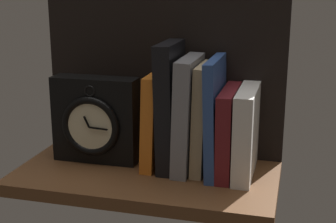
% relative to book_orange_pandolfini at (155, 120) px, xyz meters
% --- Properties ---
extents(ground_plane, '(0.52, 0.27, 0.03)m').
position_rel_book_orange_pandolfini_xyz_m(ground_plane, '(-0.01, -0.04, -0.11)').
color(ground_plane, brown).
extents(back_panel, '(0.52, 0.01, 0.40)m').
position_rel_book_orange_pandolfini_xyz_m(back_panel, '(-0.01, 0.09, 0.10)').
color(back_panel, black).
rests_on(back_panel, ground_plane).
extents(book_orange_pandolfini, '(0.03, 0.12, 0.19)m').
position_rel_book_orange_pandolfini_xyz_m(book_orange_pandolfini, '(0.00, 0.00, 0.00)').
color(book_orange_pandolfini, orange).
rests_on(book_orange_pandolfini, ground_plane).
extents(book_black_skeptic, '(0.04, 0.13, 0.26)m').
position_rel_book_orange_pandolfini_xyz_m(book_black_skeptic, '(0.03, 0.00, 0.03)').
color(book_black_skeptic, black).
rests_on(book_black_skeptic, ground_plane).
extents(book_gray_chess, '(0.04, 0.14, 0.23)m').
position_rel_book_orange_pandolfini_xyz_m(book_gray_chess, '(0.07, 0.00, 0.02)').
color(book_gray_chess, gray).
rests_on(book_gray_chess, ground_plane).
extents(book_tan_shortstories, '(0.03, 0.12, 0.22)m').
position_rel_book_orange_pandolfini_xyz_m(book_tan_shortstories, '(0.10, 0.00, 0.01)').
color(book_tan_shortstories, tan).
rests_on(book_tan_shortstories, ground_plane).
extents(book_blue_modern, '(0.03, 0.16, 0.23)m').
position_rel_book_orange_pandolfini_xyz_m(book_blue_modern, '(0.12, 0.00, 0.02)').
color(book_blue_modern, '#2D4C8E').
rests_on(book_blue_modern, ground_plane).
extents(book_maroon_dawkins, '(0.03, 0.16, 0.17)m').
position_rel_book_orange_pandolfini_xyz_m(book_maroon_dawkins, '(0.15, 0.00, -0.01)').
color(book_maroon_dawkins, maroon).
rests_on(book_maroon_dawkins, ground_plane).
extents(book_white_catcher, '(0.04, 0.16, 0.17)m').
position_rel_book_orange_pandolfini_xyz_m(book_white_catcher, '(0.19, 0.00, -0.01)').
color(book_white_catcher, silver).
rests_on(book_white_catcher, ground_plane).
extents(framed_clock, '(0.18, 0.06, 0.18)m').
position_rel_book_orange_pandolfini_xyz_m(framed_clock, '(-0.13, -0.01, -0.01)').
color(framed_clock, black).
rests_on(framed_clock, ground_plane).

